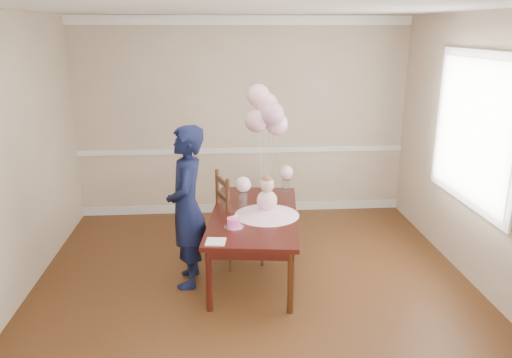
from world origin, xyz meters
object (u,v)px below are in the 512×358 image
object	(u,v)px
dining_chair_seat	(241,223)
woman	(187,207)
dining_table_top	(254,215)
birthday_cake	(234,222)

from	to	relation	value
dining_chair_seat	woman	size ratio (longest dim) A/B	0.28
dining_table_top	birthday_cake	world-z (taller)	birthday_cake
dining_table_top	dining_chair_seat	xyz separation A→B (m)	(-0.13, 0.24, -0.18)
dining_table_top	woman	bearing A→B (deg)	-156.86
dining_chair_seat	birthday_cake	bearing A→B (deg)	-115.59
birthday_cake	dining_table_top	bearing A→B (deg)	58.91
birthday_cake	dining_chair_seat	size ratio (longest dim) A/B	0.29
birthday_cake	dining_chair_seat	bearing A→B (deg)	81.29
dining_table_top	birthday_cake	xyz separation A→B (m)	(-0.23, -0.38, 0.07)
dining_table_top	dining_chair_seat	distance (m)	0.33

